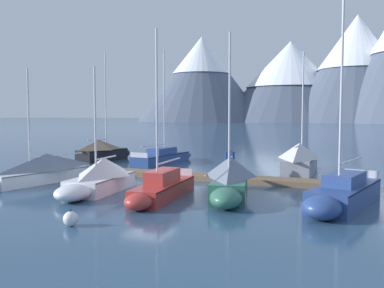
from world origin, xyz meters
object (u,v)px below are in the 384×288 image
sailboat_nearest_berth (103,150)px  sailboat_mid_dock_starboard (98,177)px  sailboat_second_berth (40,169)px  mooring_buoy_channel_marker (71,219)px  person_on_dock (230,159)px  sailboat_mid_dock_port (165,156)px  sailboat_last_slip (342,194)px  sailboat_far_berth (161,188)px  sailboat_outer_slip (230,179)px  sailboat_end_of_dock (300,159)px

sailboat_nearest_berth → sailboat_mid_dock_starboard: sailboat_nearest_berth is taller
sailboat_second_berth → mooring_buoy_channel_marker: size_ratio=11.60×
sailboat_mid_dock_starboard → mooring_buoy_channel_marker: size_ratio=10.33×
person_on_dock → mooring_buoy_channel_marker: bearing=-99.3°
sailboat_mid_dock_port → sailboat_last_slip: 18.82m
sailboat_mid_dock_starboard → sailboat_last_slip: sailboat_last_slip is taller
sailboat_second_berth → sailboat_mid_dock_port: (2.28, 11.86, -0.26)m
sailboat_mid_dock_starboard → sailboat_far_berth: size_ratio=0.82×
sailboat_outer_slip → sailboat_end_of_dock: bearing=78.8°
sailboat_second_berth → sailboat_last_slip: sailboat_last_slip is taller
sailboat_far_berth → person_on_dock: bearing=80.1°
sailboat_end_of_dock → sailboat_last_slip: sailboat_last_slip is taller
sailboat_outer_slip → mooring_buoy_channel_marker: bearing=-116.6°
sailboat_mid_dock_port → sailboat_mid_dock_starboard: 13.32m
sailboat_mid_dock_starboard → sailboat_outer_slip: sailboat_outer_slip is taller
sailboat_far_berth → sailboat_last_slip: size_ratio=0.83×
sailboat_last_slip → sailboat_outer_slip: bearing=175.2°
sailboat_nearest_berth → sailboat_mid_dock_starboard: (8.43, -12.63, -0.08)m
person_on_dock → mooring_buoy_channel_marker: (-2.02, -12.37, -0.99)m
sailboat_outer_slip → sailboat_far_berth: bearing=-148.1°
sailboat_end_of_dock → sailboat_last_slip: size_ratio=0.88×
sailboat_outer_slip → person_on_dock: sailboat_outer_slip is taller
sailboat_nearest_berth → person_on_dock: sailboat_nearest_berth is taller
sailboat_mid_dock_port → sailboat_outer_slip: bearing=-51.5°
sailboat_second_berth → sailboat_last_slip: bearing=-0.8°
sailboat_nearest_berth → sailboat_outer_slip: (15.02, -11.25, 0.02)m
sailboat_outer_slip → sailboat_last_slip: size_ratio=0.83×
sailboat_far_berth → sailboat_outer_slip: size_ratio=1.00×
sailboat_mid_dock_port → sailboat_outer_slip: (9.27, -11.67, 0.36)m
sailboat_mid_dock_port → mooring_buoy_channel_marker: sailboat_mid_dock_port is taller
sailboat_second_berth → sailboat_mid_dock_starboard: 5.10m
sailboat_mid_dock_starboard → sailboat_end_of_dock: (8.50, 11.08, 0.20)m
mooring_buoy_channel_marker → sailboat_mid_dock_starboard: bearing=116.7°
sailboat_mid_dock_port → person_on_dock: size_ratio=5.41×
person_on_dock → mooring_buoy_channel_marker: 12.58m
sailboat_far_berth → sailboat_end_of_dock: 12.41m
sailboat_far_berth → sailboat_end_of_dock: sailboat_end_of_dock is taller
sailboat_mid_dock_port → sailboat_far_berth: sailboat_mid_dock_port is taller
mooring_buoy_channel_marker → sailboat_last_slip: bearing=37.8°
sailboat_mid_dock_port → person_on_dock: (7.65, -6.54, 0.74)m
sailboat_nearest_berth → sailboat_end_of_dock: (16.93, -1.55, 0.13)m
sailboat_mid_dock_starboard → sailboat_last_slip: (11.73, 0.94, -0.17)m
sailboat_last_slip → person_on_dock: (-6.76, 5.56, 0.65)m
mooring_buoy_channel_marker → sailboat_mid_dock_port: bearing=106.6°
sailboat_nearest_berth → sailboat_outer_slip: sailboat_nearest_berth is taller
sailboat_nearest_berth → sailboat_last_slip: (20.16, -11.68, -0.25)m
sailboat_mid_dock_starboard → sailboat_last_slip: 11.77m
sailboat_second_berth → sailboat_mid_dock_port: size_ratio=0.78×
sailboat_mid_dock_starboard → sailboat_end_of_dock: 13.97m
sailboat_last_slip → sailboat_mid_dock_port: bearing=140.0°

